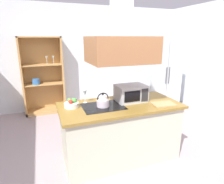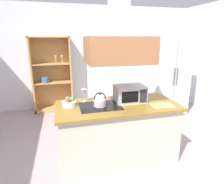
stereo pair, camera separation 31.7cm
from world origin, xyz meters
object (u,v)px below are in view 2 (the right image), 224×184
Objects in this scene: dish_cabinet at (53,79)px; cutting_board at (162,106)px; microwave at (130,94)px; fruit_bowl at (69,103)px; wine_glass_on_counter at (84,93)px; kettle at (100,100)px; refrigerator at (167,77)px.

cutting_board is at bearing -58.81° from dish_cabinet.
fruit_bowl is (-0.93, 0.04, -0.08)m from microwave.
wine_glass_on_counter is (-1.09, 0.51, 0.14)m from cutting_board.
microwave is at bearing -62.13° from dish_cabinet.
kettle reaches higher than cutting_board.
wine_glass_on_counter is (-0.70, 0.17, 0.02)m from microwave.
refrigerator is 3.98× the size of microwave.
cutting_board is 1.21m from wine_glass_on_counter.
refrigerator reaches higher than cutting_board.
dish_cabinet is (-2.80, 0.87, -0.07)m from refrigerator.
dish_cabinet reaches higher than fruit_bowl.
refrigerator is 2.19m from cutting_board.
kettle is 0.34m from wine_glass_on_counter.
fruit_bowl is at bearing 177.52° from microwave.
cutting_board is at bearing -25.00° from wine_glass_on_counter.
wine_glass_on_counter is (0.56, -2.22, 0.20)m from dish_cabinet.
cutting_board is at bearing -16.11° from fruit_bowl.
kettle is at bearing -169.66° from microwave.
fruit_bowl is at bearing -81.91° from dish_cabinet.
dish_cabinet is 2.37m from fruit_bowl.
dish_cabinet is at bearing 121.19° from cutting_board.
fruit_bowl is (-2.47, -1.48, 0.03)m from refrigerator.
microwave reaches higher than fruit_bowl.
cutting_board is 1.65× the size of wine_glass_on_counter.
fruit_bowl is at bearing -149.11° from refrigerator.
refrigerator is 2.59m from kettle.
cutting_board is 0.53m from microwave.
refrigerator is at bearing -17.21° from dish_cabinet.
kettle reaches higher than fruit_bowl.
kettle is 1.01× the size of wine_glass_on_counter.
refrigerator is at bearing 58.19° from cutting_board.
refrigerator is at bearing 38.32° from kettle.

